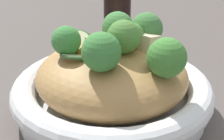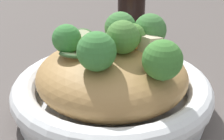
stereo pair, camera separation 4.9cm
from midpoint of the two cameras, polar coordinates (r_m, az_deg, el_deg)
ground_plane at (r=0.52m, az=2.70°, el=-6.80°), size 3.00×3.00×0.00m
serving_bowl at (r=0.51m, az=2.76°, el=-4.11°), size 0.30×0.30×0.06m
noodle_heap at (r=0.50m, az=2.83°, el=-0.91°), size 0.22×0.22×0.08m
broccoli_florets at (r=0.46m, az=5.14°, el=4.69°), size 0.20×0.17×0.07m
carrot_coins at (r=0.48m, az=2.96°, el=3.16°), size 0.14×0.07×0.03m
zucchini_slices at (r=0.52m, az=1.68°, el=4.31°), size 0.16×0.15×0.04m
chicken_chunks at (r=0.49m, az=5.74°, el=4.20°), size 0.10×0.06×0.03m
soy_sauce_bottle at (r=0.75m, az=5.13°, el=9.00°), size 0.06×0.06×0.16m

